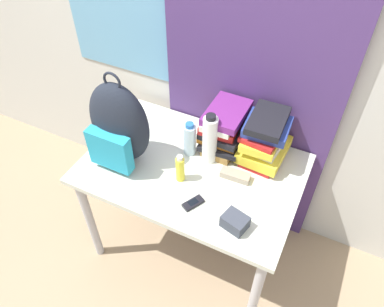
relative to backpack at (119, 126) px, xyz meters
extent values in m
plane|color=#9E8466|center=(0.36, -0.28, -0.97)|extent=(12.00, 12.00, 0.00)
cube|color=beige|center=(0.36, 0.56, 0.28)|extent=(6.00, 0.05, 2.50)
cube|color=#66A3C6|center=(-0.09, 0.53, 0.33)|extent=(1.10, 0.01, 0.80)
cube|color=#4C336B|center=(0.50, 0.50, 0.28)|extent=(0.96, 0.04, 2.50)
cube|color=beige|center=(0.36, 0.10, -0.24)|extent=(1.13, 0.75, 0.03)
cylinder|color=#B2B2B7|center=(-0.15, -0.22, -0.61)|extent=(0.05, 0.05, 0.71)
cylinder|color=#B2B2B7|center=(0.86, -0.22, -0.61)|extent=(0.05, 0.05, 0.71)
cylinder|color=#B2B2B7|center=(-0.15, 0.42, -0.61)|extent=(0.05, 0.05, 0.71)
cylinder|color=#B2B2B7|center=(0.86, 0.42, -0.61)|extent=(0.05, 0.05, 0.71)
ellipsoid|color=#1E232D|center=(0.00, 0.01, 0.01)|extent=(0.33, 0.18, 0.46)
cube|color=teal|center=(0.00, -0.10, -0.08)|extent=(0.23, 0.06, 0.21)
torus|color=#1E232D|center=(0.00, 0.01, 0.26)|extent=(0.09, 0.01, 0.09)
cube|color=olive|center=(0.44, 0.31, -0.20)|extent=(0.17, 0.26, 0.04)
cube|color=black|center=(0.44, 0.32, -0.17)|extent=(0.23, 0.29, 0.03)
cube|color=orange|center=(0.43, 0.33, -0.14)|extent=(0.22, 0.24, 0.03)
cube|color=black|center=(0.44, 0.32, -0.10)|extent=(0.22, 0.26, 0.03)
cube|color=red|center=(0.42, 0.32, -0.07)|extent=(0.20, 0.24, 0.04)
cube|color=silver|center=(0.42, 0.32, -0.03)|extent=(0.17, 0.28, 0.03)
cube|color=#6B2370|center=(0.44, 0.32, 0.01)|extent=(0.19, 0.27, 0.04)
cube|color=red|center=(0.66, 0.32, -0.21)|extent=(0.19, 0.26, 0.03)
cube|color=yellow|center=(0.66, 0.33, -0.17)|extent=(0.23, 0.29, 0.06)
cube|color=silver|center=(0.65, 0.33, -0.12)|extent=(0.20, 0.22, 0.04)
cube|color=yellow|center=(0.65, 0.32, -0.08)|extent=(0.18, 0.26, 0.04)
cube|color=red|center=(0.65, 0.33, -0.05)|extent=(0.20, 0.26, 0.03)
cube|color=navy|center=(0.66, 0.33, -0.01)|extent=(0.23, 0.22, 0.04)
cube|color=black|center=(0.65, 0.33, 0.03)|extent=(0.18, 0.26, 0.04)
cylinder|color=silver|center=(0.30, 0.19, -0.13)|extent=(0.07, 0.07, 0.18)
cylinder|color=#286BB7|center=(0.30, 0.19, -0.03)|extent=(0.04, 0.04, 0.02)
cylinder|color=white|center=(0.41, 0.19, -0.09)|extent=(0.08, 0.08, 0.28)
cylinder|color=black|center=(0.41, 0.19, 0.06)|extent=(0.05, 0.05, 0.02)
cylinder|color=yellow|center=(0.34, 0.00, -0.15)|extent=(0.04, 0.04, 0.14)
cylinder|color=white|center=(0.34, 0.00, -0.07)|extent=(0.03, 0.03, 0.02)
cube|color=black|center=(0.47, -0.12, -0.22)|extent=(0.09, 0.11, 0.02)
cube|color=black|center=(0.47, -0.12, -0.21)|extent=(0.05, 0.06, 0.00)
cube|color=gray|center=(0.58, 0.13, -0.21)|extent=(0.15, 0.06, 0.04)
cube|color=#383D47|center=(0.69, -0.15, -0.19)|extent=(0.13, 0.11, 0.07)
camera|label=1|loc=(0.94, -1.09, 1.21)|focal=35.00mm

